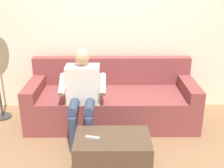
{
  "coord_description": "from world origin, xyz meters",
  "views": [
    {
      "loc": [
        0.02,
        3.33,
        1.84
      ],
      "look_at": [
        0.0,
        0.15,
        0.63
      ],
      "focal_mm": 44.55,
      "sensor_mm": 36.0,
      "label": 1
    }
  ],
  "objects_px": {
    "remote_gray": "(93,138)",
    "person_solo_seated": "(83,90)",
    "coffee_table": "(113,153)",
    "couch": "(112,102)"
  },
  "relations": [
    {
      "from": "couch",
      "to": "person_solo_seated",
      "type": "xyz_separation_m",
      "value": [
        0.35,
        0.42,
        0.34
      ]
    },
    {
      "from": "couch",
      "to": "remote_gray",
      "type": "relative_size",
      "value": 15.17
    },
    {
      "from": "remote_gray",
      "to": "coffee_table",
      "type": "bearing_deg",
      "value": -156.83
    },
    {
      "from": "coffee_table",
      "to": "remote_gray",
      "type": "distance_m",
      "value": 0.28
    },
    {
      "from": "coffee_table",
      "to": "person_solo_seated",
      "type": "distance_m",
      "value": 0.85
    },
    {
      "from": "coffee_table",
      "to": "remote_gray",
      "type": "height_order",
      "value": "remote_gray"
    },
    {
      "from": "couch",
      "to": "remote_gray",
      "type": "xyz_separation_m",
      "value": [
        0.2,
        1.09,
        0.1
      ]
    },
    {
      "from": "coffee_table",
      "to": "person_solo_seated",
      "type": "xyz_separation_m",
      "value": [
        0.35,
        -0.64,
        0.43
      ]
    },
    {
      "from": "remote_gray",
      "to": "person_solo_seated",
      "type": "bearing_deg",
      "value": -62.24
    },
    {
      "from": "person_solo_seated",
      "to": "remote_gray",
      "type": "distance_m",
      "value": 0.72
    }
  ]
}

